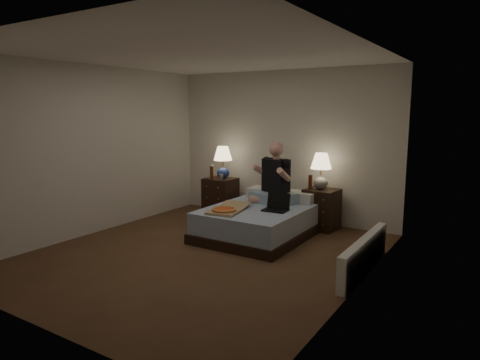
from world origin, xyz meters
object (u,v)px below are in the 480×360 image
Objects in this scene: water_bottle at (211,171)px; radiator at (364,255)px; nightstand_right at (321,209)px; soda_can at (221,177)px; laptop at (275,203)px; lamp_left at (223,162)px; nightstand_left at (221,197)px; person at (274,173)px; beer_bottle_right at (310,182)px; beer_bottle_left at (212,173)px; lamp_right at (321,171)px; bed at (260,221)px; pizza_box at (224,210)px.

radiator is at bearing -21.82° from water_bottle.
soda_can is at bearing -166.80° from nightstand_right.
lamp_left is at bearing 146.12° from laptop.
laptop is at bearing -29.02° from nightstand_left.
person reaches higher than radiator.
lamp_left reaches higher than beer_bottle_right.
person reaches higher than laptop.
lamp_right is at bearing 9.13° from beer_bottle_left.
lamp_right is (1.77, 0.09, -0.03)m from lamp_left.
person is 0.58× the size of radiator.
person is at bearing -18.55° from lamp_left.
lamp_right is 2.43× the size of beer_bottle_right.
bed is 1.01m from beer_bottle_right.
nightstand_left is 1.84m from nightstand_right.
person reaches higher than water_bottle.
nightstand_left is 3.23m from radiator.
beer_bottle_right is (1.58, 0.12, 0.03)m from soda_can.
person is at bearing -11.15° from water_bottle.
water_bottle is 1.09× the size of beer_bottle_right.
bed is at bearing -23.52° from beer_bottle_left.
lamp_left is 1.77m from laptop.
soda_can is 0.11× the size of person.
pizza_box is (-0.71, -1.31, -0.27)m from beer_bottle_right.
beer_bottle_right is at bearing 55.69° from bed.
lamp_left is at bearing 66.75° from beer_bottle_left.
beer_bottle_left is at bearing -173.70° from person.
lamp_left is 3.28m from radiator.
bed is at bearing -31.15° from nightstand_left.
bed is at bearing -124.85° from lamp_right.
nightstand_left is 1.95× the size of laptop.
bed is 2.66× the size of nightstand_left.
lamp_right reaches higher than laptop.
soda_can is at bearing -64.74° from lamp_left.
nightstand_left is 0.43m from soda_can.
person is at bearing 150.50° from radiator.
pizza_box is (-0.82, -1.45, -0.43)m from lamp_right.
beer_bottle_left is 0.30× the size of pizza_box.
person is at bearing -138.45° from lamp_right.
water_bottle reaches higher than beer_bottle_left.
bed is at bearing -121.59° from nightstand_right.
nightstand_left is at bearing 116.17° from pizza_box.
pizza_box is (1.11, -1.23, -0.31)m from water_bottle.
nightstand_right is 1.97m from beer_bottle_left.
nightstand_right reaches higher than bed.
lamp_right reaches higher than bed.
beer_bottle_left is at bearing 121.78° from pizza_box.
pizza_box is 0.47× the size of radiator.
water_bottle is 1.82m from beer_bottle_right.
water_bottle reaches higher than bed.
soda_can is 0.06× the size of radiator.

